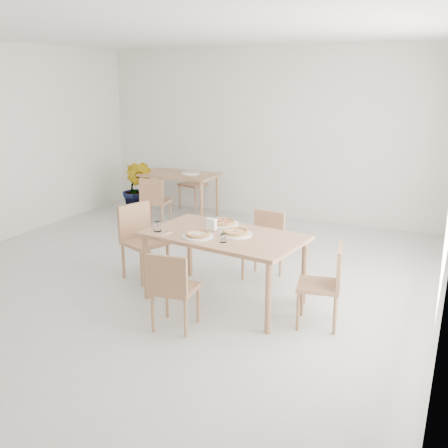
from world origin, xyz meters
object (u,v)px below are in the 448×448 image
at_px(chair_west, 141,236).
at_px(tumbler_a, 157,227).
at_px(plate_margherita, 235,234).
at_px(plate_pepperoni, 223,224).
at_px(main_table, 224,241).
at_px(chair_south, 172,286).
at_px(chair_north, 265,240).
at_px(napkin_holder, 211,225).
at_px(chair_back_n, 197,180).
at_px(chair_back_s, 154,199).
at_px(chair_east, 327,280).
at_px(tumbler_b, 223,238).
at_px(potted_plant, 137,189).
at_px(pizza_margherita, 235,232).
at_px(second_table, 180,179).
at_px(pizza_pepperoni, 223,222).
at_px(pizza_mushroom, 198,234).
at_px(plate_mushroom, 198,236).
at_px(plate_empty, 191,173).

relative_size(chair_west, tumbler_a, 8.15).
relative_size(plate_margherita, plate_pepperoni, 1.00).
xyz_separation_m(main_table, chair_west, (-1.20, 0.23, -0.16)).
height_order(chair_south, chair_north, chair_north).
distance_m(main_table, napkin_holder, 0.22).
bearing_deg(chair_back_n, chair_back_s, -75.65).
height_order(chair_east, tumbler_a, tumbler_a).
xyz_separation_m(tumbler_b, napkin_holder, (-0.28, 0.30, 0.02)).
height_order(chair_south, potted_plant, potted_plant).
distance_m(plate_margherita, chair_back_s, 3.14).
xyz_separation_m(tumbler_b, potted_plant, (-2.97, 2.88, -0.31)).
height_order(chair_south, tumbler_b, tumbler_b).
distance_m(plate_margherita, tumbler_b, 0.28).
bearing_deg(plate_pepperoni, tumbler_a, -134.13).
relative_size(pizza_margherita, second_table, 0.26).
bearing_deg(tumbler_a, chair_back_s, 123.27).
xyz_separation_m(chair_west, pizza_pepperoni, (1.03, 0.08, 0.27)).
height_order(chair_east, pizza_mushroom, chair_east).
bearing_deg(napkin_holder, plate_mushroom, -86.13).
height_order(chair_north, pizza_mushroom, pizza_mushroom).
relative_size(chair_south, pizza_margherita, 2.37).
distance_m(tumbler_b, second_table, 3.89).
distance_m(plate_pepperoni, tumbler_b, 0.63).
relative_size(chair_east, plate_empty, 2.62).
bearing_deg(chair_south, potted_plant, -58.81).
relative_size(plate_margherita, tumbler_b, 4.10).
distance_m(main_table, second_table, 3.61).
bearing_deg(chair_west, second_table, 41.30).
bearing_deg(second_table, tumbler_b, -53.79).
distance_m(pizza_pepperoni, chair_back_n, 3.87).
xyz_separation_m(plate_pepperoni, potted_plant, (-2.70, 2.31, -0.28)).
height_order(chair_north, tumbler_b, tumbler_b).
distance_m(tumbler_a, chair_back_n, 4.11).
xyz_separation_m(chair_south, pizza_mushroom, (-0.04, 0.60, 0.33)).
bearing_deg(main_table, chair_south, -92.59).
relative_size(chair_back_s, potted_plant, 0.84).
distance_m(chair_west, plate_margherita, 1.35).
height_order(main_table, pizza_margherita, pizza_margherita).
bearing_deg(chair_back_s, napkin_holder, 125.47).
bearing_deg(chair_north, plate_margherita, -86.50).
bearing_deg(chair_back_s, pizza_margherita, 128.90).
height_order(chair_north, second_table, chair_north).
height_order(pizza_pepperoni, napkin_holder, napkin_holder).
bearing_deg(tumbler_a, second_table, 115.91).
relative_size(plate_pepperoni, chair_back_n, 0.39).
bearing_deg(pizza_margherita, pizza_pepperoni, 134.13).
bearing_deg(pizza_mushroom, chair_west, 155.91).
bearing_deg(second_table, chair_north, -41.07).
relative_size(chair_east, pizza_mushroom, 2.41).
height_order(pizza_mushroom, second_table, pizza_mushroom).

